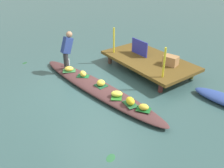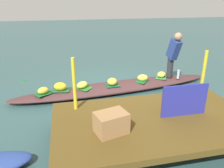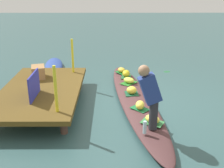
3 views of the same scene
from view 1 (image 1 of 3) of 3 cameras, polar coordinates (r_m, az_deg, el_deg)
name	(u,v)px [view 1 (image 1 of 3)]	position (r m, az deg, el deg)	size (l,w,h in m)	color
canal_water	(96,90)	(7.24, -3.74, -1.45)	(40.00, 40.00, 0.00)	#305050
dock_platform	(149,61)	(8.37, 8.70, 5.49)	(3.20, 1.80, 0.42)	brown
vendor_boat	(96,87)	(7.19, -3.77, -0.79)	(5.22, 0.76, 0.19)	#4A2C2D
leaf_mat_0	(130,104)	(6.26, 4.33, -4.76)	(0.41, 0.27, 0.01)	#235B32
banana_bunch_0	(130,101)	(6.20, 4.36, -4.03)	(0.29, 0.20, 0.19)	yellow
leaf_mat_1	(101,85)	(7.08, -2.63, -0.35)	(0.34, 0.31, 0.01)	#195031
banana_bunch_1	(101,83)	(7.03, -2.65, 0.29)	(0.24, 0.24, 0.18)	yellow
leaf_mat_2	(69,71)	(8.07, -10.12, 3.12)	(0.41, 0.27, 0.01)	#357B41
banana_bunch_2	(69,69)	(8.04, -10.17, 3.60)	(0.30, 0.21, 0.15)	yellow
leaf_mat_3	(144,109)	(6.09, 7.49, -6.00)	(0.35, 0.25, 0.01)	#196429
banana_bunch_3	(144,107)	(6.05, 7.53, -5.42)	(0.25, 0.19, 0.15)	gold
leaf_mat_4	(83,76)	(7.65, -6.86, 1.89)	(0.38, 0.24, 0.01)	#1A6735
banana_bunch_4	(83,74)	(7.62, -6.89, 2.46)	(0.27, 0.19, 0.17)	#F9DE49
leaf_mat_5	(117,96)	(6.57, 1.14, -2.88)	(0.44, 0.28, 0.01)	#287225
banana_bunch_5	(117,94)	(6.53, 1.14, -2.32)	(0.31, 0.22, 0.15)	#E5E34A
vendor_person	(67,48)	(8.03, -10.62, 8.36)	(0.23, 0.46, 1.23)	#28282D
water_bottle	(69,62)	(8.42, -10.23, 5.12)	(0.07, 0.07, 0.24)	silver
market_banner	(139,48)	(8.58, 6.53, 8.59)	(0.77, 0.03, 0.53)	#2A2F9E
railing_post_west	(114,40)	(8.66, 0.45, 10.32)	(0.06, 0.06, 0.91)	yellow
railing_post_east	(164,63)	(7.01, 12.26, 4.95)	(0.06, 0.06, 0.91)	yellow
produce_crate	(171,60)	(7.99, 13.76, 5.44)	(0.44, 0.32, 0.31)	#A07448
drifting_plant_0	(111,158)	(5.09, -0.31, -17.13)	(0.24, 0.17, 0.01)	#266238
drifting_plant_1	(25,63)	(9.55, -19.99, 4.71)	(0.20, 0.13, 0.01)	#1F522A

